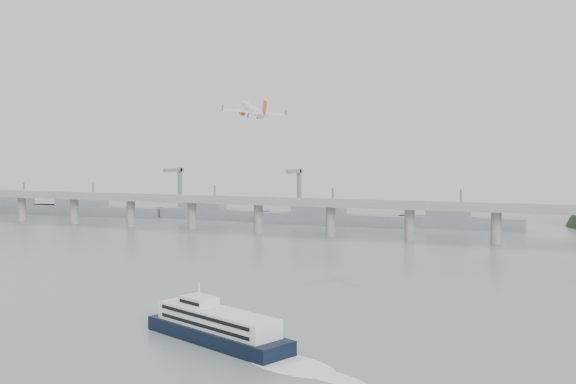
% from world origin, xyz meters
% --- Properties ---
extents(ground, '(900.00, 900.00, 0.00)m').
position_xyz_m(ground, '(0.00, 0.00, 0.00)').
color(ground, slate).
rests_on(ground, ground).
extents(bridge, '(800.00, 22.00, 23.90)m').
position_xyz_m(bridge, '(-1.15, 200.00, 17.65)').
color(bridge, gray).
rests_on(bridge, ground).
extents(distant_fleet, '(453.00, 60.90, 40.00)m').
position_xyz_m(distant_fleet, '(-155.36, 265.08, 6.22)').
color(distant_fleet, slate).
rests_on(distant_fleet, ground).
extents(ferry, '(77.36, 38.38, 15.40)m').
position_xyz_m(ferry, '(17.25, -39.21, 4.18)').
color(ferry, black).
rests_on(ferry, ground).
extents(airliner, '(27.33, 28.36, 11.87)m').
position_xyz_m(airliner, '(-31.61, 89.49, 72.31)').
color(airliner, white).
rests_on(airliner, ground).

